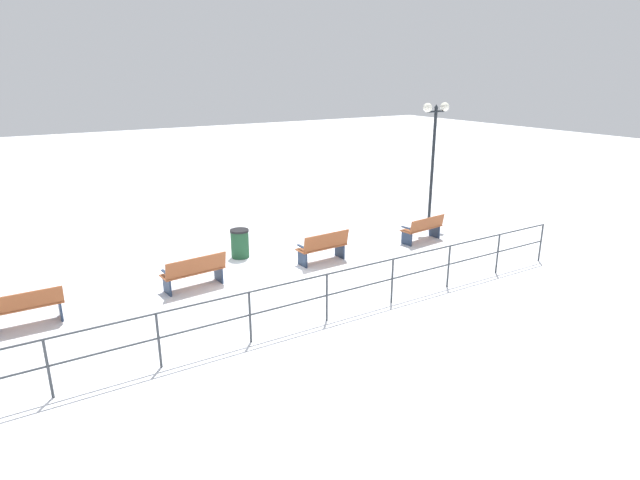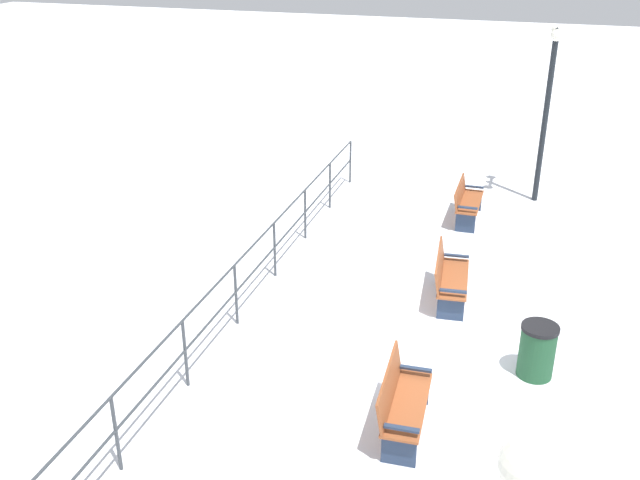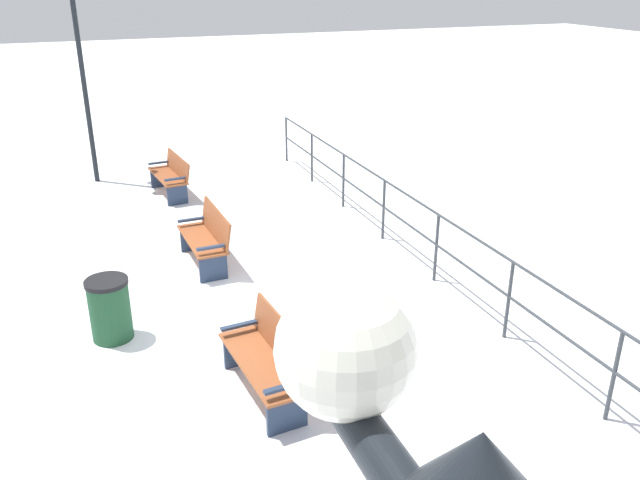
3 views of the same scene
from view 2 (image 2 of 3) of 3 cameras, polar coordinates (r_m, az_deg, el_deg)
The scene contains 7 objects.
ground_plane at distance 11.63m, azimuth 9.03°, elevation -9.16°, with size 80.00×80.00×0.00m, color white.
bench_second at distance 9.82m, azimuth 6.51°, elevation -12.69°, with size 0.63×1.55×0.94m.
bench_third at distance 13.04m, azimuth 10.25°, elevation -2.91°, with size 0.71×1.65×0.90m.
bench_fourth at distance 16.54m, azimuth 11.64°, elevation 3.05°, with size 0.53×1.56×0.87m.
lamppost_middle at distance 17.57m, azimuth 17.84°, elevation 11.42°, with size 0.26×1.06×4.13m.
waterfront_railing at distance 12.05m, azimuth -6.78°, elevation -3.54°, with size 0.05×14.87×1.13m.
trash_bin at distance 11.32m, azimuth 16.96°, elevation -8.46°, with size 0.56×0.56×0.86m.
Camera 2 is at (1.12, -9.64, 6.41)m, focal length 40.04 mm.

